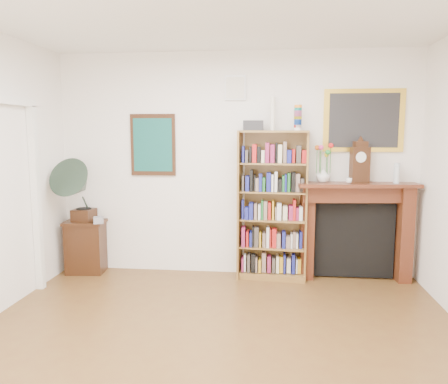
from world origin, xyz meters
name	(u,v)px	position (x,y,z in m)	size (l,w,h in m)	color
room	(206,192)	(0.00, 0.00, 1.40)	(4.51, 5.01, 2.81)	brown
door_casing	(11,186)	(-2.21, 1.20, 1.26)	(0.08, 1.02, 2.17)	white
teal_poster	(153,145)	(-1.05, 2.48, 1.65)	(0.58, 0.04, 0.78)	black
small_picture	(235,88)	(0.00, 2.48, 2.35)	(0.26, 0.04, 0.30)	white
gilt_painting	(364,121)	(1.55, 2.48, 1.95)	(0.95, 0.04, 0.75)	gold
bookshelf	(273,197)	(0.48, 2.33, 1.02)	(0.87, 0.38, 2.11)	brown
side_cabinet	(86,247)	(-1.92, 2.30, 0.34)	(0.50, 0.36, 0.68)	black
fireplace	(355,222)	(1.48, 2.39, 0.72)	(1.46, 0.47, 1.21)	#492511
gramophone	(78,186)	(-1.93, 2.17, 1.14)	(0.55, 0.66, 0.82)	black
cd_stack	(99,220)	(-1.69, 2.18, 0.72)	(0.12, 0.12, 0.08)	#A5A5B1
mantel_clock	(360,163)	(1.50, 2.33, 1.45)	(0.23, 0.16, 0.50)	black
flower_vase	(323,175)	(1.08, 2.36, 1.30)	(0.17, 0.17, 0.17)	white
teacup	(349,181)	(1.38, 2.30, 1.24)	(0.08, 0.08, 0.06)	white
bottle_left	(397,173)	(1.93, 2.36, 1.33)	(0.07, 0.07, 0.24)	silver
bottle_right	(397,175)	(1.93, 2.33, 1.31)	(0.06, 0.06, 0.20)	silver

